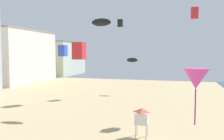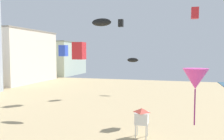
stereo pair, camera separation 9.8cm
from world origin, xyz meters
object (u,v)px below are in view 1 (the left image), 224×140
at_px(kite_magenta_delta, 196,79).
at_px(kite_red_box, 79,51).
at_px(lifeguard_stand, 142,116).
at_px(kite_black_box, 120,23).
at_px(kite_black_parafoil, 132,60).
at_px(kite_black_parafoil_2, 101,22).
at_px(kite_blue_box, 63,51).
at_px(kite_red_box_2, 194,13).

height_order(kite_magenta_delta, kite_red_box, kite_red_box).
bearing_deg(lifeguard_stand, kite_black_box, 100.79).
relative_size(kite_black_parafoil, kite_black_parafoil_2, 0.81).
bearing_deg(kite_blue_box, kite_red_box_2, -8.34).
distance_m(kite_magenta_delta, kite_black_box, 29.11).
height_order(kite_red_box, kite_red_box_2, kite_red_box_2).
bearing_deg(kite_black_parafoil_2, lifeguard_stand, -52.41).
bearing_deg(kite_black_box, kite_red_box_2, -43.82).
distance_m(kite_blue_box, kite_black_parafoil_2, 9.01).
relative_size(kite_black_parafoil, kite_blue_box, 1.23).
distance_m(kite_black_parafoil, kite_black_box, 6.91).
relative_size(kite_red_box, kite_red_box_2, 1.21).
xyz_separation_m(kite_black_parafoil, kite_red_box_2, (9.68, -12.44, 5.86)).
height_order(kite_blue_box, kite_black_parafoil_2, kite_black_parafoil_2).
bearing_deg(lifeguard_stand, kite_black_parafoil_2, 119.71).
bearing_deg(lifeguard_stand, kite_magenta_delta, -63.37).
xyz_separation_m(kite_black_parafoil, kite_blue_box, (-8.73, -9.74, 1.59)).
xyz_separation_m(lifeguard_stand, kite_black_parafoil, (-5.02, 21.86, 4.18)).
distance_m(lifeguard_stand, kite_red_box, 8.07).
distance_m(kite_black_box, kite_blue_box, 11.90).
height_order(lifeguard_stand, kite_black_parafoil_2, kite_black_parafoil_2).
xyz_separation_m(kite_magenta_delta, kite_red_box, (-9.66, 5.75, 1.67)).
bearing_deg(kite_magenta_delta, kite_red_box_2, 86.98).
bearing_deg(kite_red_box, kite_red_box_2, 41.65).
bearing_deg(kite_red_box, kite_black_box, 93.22).
relative_size(kite_magenta_delta, kite_black_parafoil, 1.59).
height_order(kite_black_box, kite_blue_box, kite_black_box).
bearing_deg(kite_red_box_2, kite_blue_box, 171.66).
distance_m(kite_magenta_delta, kite_red_box_2, 16.25).
height_order(kite_red_box, kite_blue_box, kite_blue_box).
xyz_separation_m(kite_red_box, kite_red_box_2, (10.45, 9.30, 4.43)).
bearing_deg(lifeguard_stand, kite_black_parafoil, 95.05).
distance_m(kite_black_box, kite_black_parafoil_2, 12.37).
bearing_deg(kite_red_box_2, kite_black_box, 136.18).
xyz_separation_m(kite_red_box_2, kite_black_parafoil_2, (-11.04, -1.14, -0.80)).
distance_m(lifeguard_stand, kite_black_box, 24.19).
relative_size(kite_red_box, kite_black_parafoil_2, 0.62).
xyz_separation_m(kite_black_parafoil, kite_black_box, (-1.93, -1.31, 6.51)).
distance_m(kite_red_box, kite_black_parafoil, 21.79).
bearing_deg(kite_red_box_2, kite_red_box, -138.35).
xyz_separation_m(kite_red_box, kite_black_parafoil_2, (-0.58, 8.16, 3.64)).
bearing_deg(kite_red_box, kite_blue_box, 123.56).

